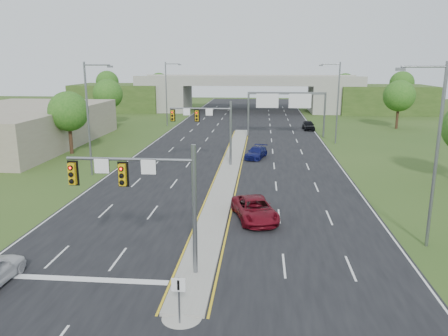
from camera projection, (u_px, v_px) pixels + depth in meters
ground at (196, 275)px, 23.02m from camera, size 240.00×240.00×0.00m
road at (236, 148)px, 56.90m from camera, size 24.00×160.00×0.02m
median at (229, 170)px, 45.26m from camera, size 2.00×54.00×0.16m
median_nose at (182, 316)px, 19.12m from camera, size 2.00×2.00×0.16m
lane_markings at (228, 158)px, 51.06m from camera, size 23.72×160.00×0.01m
signal_mast_near at (150, 188)px, 22.03m from camera, size 6.62×0.60×7.00m
signal_mast_far at (209, 123)px, 46.23m from camera, size 6.62×0.60×7.00m
keep_right_sign at (179, 293)px, 18.28m from camera, size 0.60×0.13×2.20m
sign_gantry at (285, 102)px, 64.70m from camera, size 11.58×0.44×6.67m
overpass at (248, 96)px, 99.63m from camera, size 80.00×14.00×8.10m
lightpole_l_mid at (90, 114)px, 42.09m from camera, size 2.85×0.25×11.00m
lightpole_l_far at (167, 91)px, 75.97m from camera, size 2.85×0.25×11.00m
lightpole_r_near at (434, 148)px, 25.28m from camera, size 2.85×0.25×11.00m
lightpole_r_far at (336, 99)px, 59.17m from camera, size 2.85×0.25×11.00m
tree_l_near at (68, 111)px, 52.56m from camera, size 4.80×4.80×7.60m
tree_l_mid at (108, 94)px, 77.03m from camera, size 5.20×5.20×8.12m
tree_r_mid at (399, 96)px, 72.74m from camera, size 5.20×5.20×8.12m
tree_back_a at (107, 82)px, 115.91m from camera, size 6.00×6.00×8.85m
tree_back_b at (159, 84)px, 114.79m from camera, size 5.60×5.60×8.32m
tree_back_c at (345, 84)px, 110.66m from camera, size 5.60×5.60×8.32m
tree_back_d at (402, 83)px, 109.39m from camera, size 6.00×6.00×8.85m
commercial_building at (15, 127)px, 58.89m from camera, size 18.00×30.00×5.00m
car_far_a at (255, 209)px, 30.98m from camera, size 3.89×5.95×1.52m
car_far_b at (256, 152)px, 51.02m from camera, size 2.92×4.84×1.31m
car_far_c at (309, 125)px, 72.60m from camera, size 1.89×4.44×1.50m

